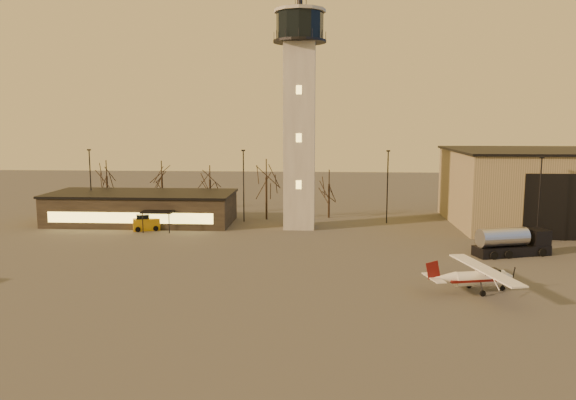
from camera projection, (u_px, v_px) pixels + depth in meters
The scene contains 9 objects.
ground at pixel (283, 299), 45.27m from camera, with size 220.00×220.00×0.00m, color #494744.
control_tower at pixel (300, 104), 72.56m from camera, with size 6.80×6.80×32.60m.
hangar at pixel (566, 188), 75.82m from camera, with size 30.60×20.60×10.30m.
terminal at pixel (142, 208), 77.93m from camera, with size 25.40×12.20×4.30m.
light_poles at pixel (303, 187), 75.08m from camera, with size 58.50×12.25×10.14m.
tree_row at pixel (211, 176), 83.96m from camera, with size 37.20×9.20×8.80m.
cessna_front at pixel (481, 280), 46.92m from camera, with size 8.31×10.41×2.87m.
fuel_truck at pixel (511, 244), 59.50m from camera, with size 8.46×4.53×3.02m.
service_cart at pixel (146, 224), 73.05m from camera, with size 3.78×3.03×2.13m.
Camera 1 is at (3.19, -43.55, 14.36)m, focal length 35.00 mm.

